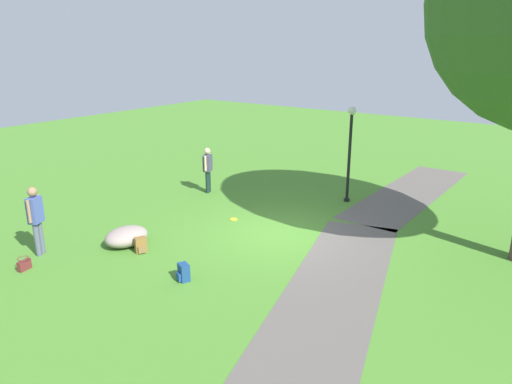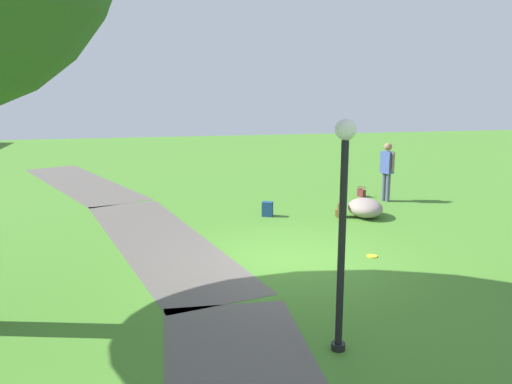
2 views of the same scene
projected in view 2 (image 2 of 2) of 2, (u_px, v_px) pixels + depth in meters
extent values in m
plane|color=#467F2A|center=(285.00, 260.00, 11.14)|extent=(48.00, 48.00, 0.00)
cube|color=#5B554F|center=(159.00, 240.00, 12.46)|extent=(8.25, 4.00, 0.01)
cube|color=#5B554F|center=(80.00, 183.00, 19.18)|extent=(8.11, 5.15, 0.01)
cylinder|color=black|center=(338.00, 346.00, 7.46)|extent=(0.20, 0.20, 0.10)
cylinder|color=black|center=(342.00, 249.00, 7.16)|extent=(0.10, 0.10, 2.92)
sphere|color=white|center=(346.00, 130.00, 6.83)|extent=(0.28, 0.28, 0.28)
ellipsoid|color=gray|center=(365.00, 208.00, 14.51)|extent=(1.27, 1.03, 0.50)
cylinder|color=#4D5568|center=(384.00, 187.00, 16.35)|extent=(0.13, 0.13, 0.87)
cylinder|color=#4D5568|center=(388.00, 188.00, 16.23)|extent=(0.13, 0.13, 0.87)
cube|color=#41529C|center=(387.00, 162.00, 16.13)|extent=(0.43, 0.37, 0.65)
cylinder|color=#906C4F|center=(382.00, 160.00, 16.30)|extent=(0.08, 0.08, 0.58)
cylinder|color=#906C4F|center=(393.00, 162.00, 15.95)|extent=(0.08, 0.08, 0.58)
sphere|color=#906C4F|center=(388.00, 147.00, 16.03)|extent=(0.24, 0.24, 0.24)
cube|color=maroon|center=(361.00, 193.00, 16.95)|extent=(0.34, 0.18, 0.24)
torus|color=maroon|center=(362.00, 187.00, 16.91)|extent=(0.32, 0.32, 0.02)
cube|color=brown|center=(342.00, 210.00, 14.47)|extent=(0.34, 0.31, 0.40)
cube|color=brown|center=(337.00, 212.00, 14.53)|extent=(0.20, 0.14, 0.18)
cube|color=navy|center=(267.00, 209.00, 14.56)|extent=(0.30, 0.34, 0.40)
cube|color=navy|center=(268.00, 211.00, 14.70)|extent=(0.13, 0.20, 0.18)
cylinder|color=gold|center=(372.00, 256.00, 11.33)|extent=(0.22, 0.22, 0.02)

